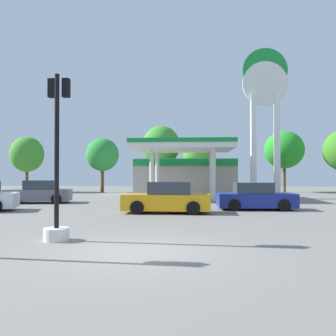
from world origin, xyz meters
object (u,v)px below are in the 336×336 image
Objects in this scene: tree_0 at (27,154)px; tree_1 at (102,155)px; car_2 at (167,199)px; traffic_signal_0 at (57,186)px; car_4 at (39,193)px; car_1 at (256,197)px; station_pole_sign at (265,104)px; tree_4 at (284,150)px; tree_3 at (198,156)px; tree_2 at (161,146)px.

tree_0 is 1.04× the size of tree_1.
car_2 is 8.21m from traffic_signal_0.
car_1 is at bearing -13.91° from car_4.
tree_4 is (3.74, 9.49, -3.04)m from station_pole_sign.
car_4 is 0.70× the size of tree_4.
tree_0 is (-7.33, 13.37, 3.30)m from car_4.
tree_3 is (18.13, -0.21, -0.29)m from tree_0.
station_pole_sign reaches higher than car_2.
car_2 is 0.78× the size of tree_1.
tree_2 is 1.39× the size of tree_3.
tree_0 reaches higher than tree_1.
tree_3 reaches higher than car_2.
car_1 is at bearing 52.41° from traffic_signal_0.
station_pole_sign is 21.77m from traffic_signal_0.
tree_1 reaches higher than car_1.
traffic_signal_0 reaches higher than car_4.
tree_1 reaches higher than tree_3.
car_4 is at bearing 149.59° from car_2.
tree_1 is 1.11× the size of tree_3.
tree_3 is (3.99, -1.84, -1.25)m from tree_2.
car_2 is 0.89× the size of traffic_signal_0.
tree_1 is (8.18, -0.14, -0.08)m from tree_0.
tree_2 reaches higher than car_1.
car_1 is 0.83× the size of tree_3.
traffic_signal_0 is at bearing -109.29° from car_2.
car_2 reaches higher than car_4.
car_4 is at bearing 166.09° from car_1.
traffic_signal_0 is 0.89× the size of tree_1.
car_4 is 0.77× the size of tree_0.
tree_4 is (18.93, 1.84, 0.54)m from tree_1.
tree_3 is at bearing -24.71° from tree_2.
tree_1 is at bearing 179.63° from tree_3.
tree_0 reaches higher than traffic_signal_0.
tree_0 is 18.14m from tree_3.
station_pole_sign is 1.69× the size of tree_2.
station_pole_sign reaches higher than tree_1.
tree_1 is 0.79× the size of tree_2.
station_pole_sign is at bearing 62.67° from traffic_signal_0.
car_4 is 13.64m from tree_1.
tree_1 is (-8.26, 18.58, 3.19)m from car_2.
tree_2 reaches higher than car_4.
car_2 is at bearing -66.02° from tree_1.
car_4 reaches higher than car_1.
station_pole_sign is at bearing -55.38° from tree_3.
station_pole_sign is 18.29m from car_4.
car_4 is 0.80× the size of tree_1.
car_1 is 21.36m from tree_1.
tree_4 is (13.36, 28.12, 2.83)m from traffic_signal_0.
car_1 is 12.19m from traffic_signal_0.
tree_2 is at bearing 110.85° from car_1.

